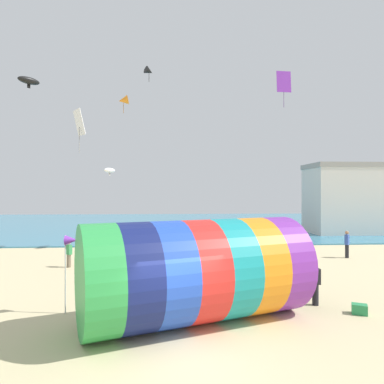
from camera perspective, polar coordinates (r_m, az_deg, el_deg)
The scene contains 16 objects.
ground_plane at distance 10.24m, azimuth -1.41°, elevation -25.49°, with size 120.00×120.00×0.00m, color #CCBA8C.
sea at distance 47.92m, azimuth -3.07°, elevation -5.25°, with size 120.00×40.00×0.10m, color teal.
giant_inflatable_tube at distance 11.97m, azimuth 0.71°, elevation -12.95°, with size 8.31×5.83×3.45m.
kite_handler at distance 14.61m, azimuth 19.88°, elevation -14.13°, with size 0.37×0.24×1.66m.
kite_white_parafoil at distance 27.35m, azimuth -13.58°, elevation 3.52°, with size 1.02×1.33×0.65m.
kite_white_diamond at distance 16.75m, azimuth -18.27°, elevation 10.86°, with size 0.72×0.83×1.97m.
kite_purple_diamond at distance 26.04m, azimuth 15.06°, elevation 17.28°, with size 1.05×0.24×2.56m.
kite_black_delta at distance 27.22m, azimuth -7.18°, elevation 19.34°, with size 0.92×0.88×1.16m.
kite_orange_delta at distance 27.51m, azimuth -11.36°, elevation 14.74°, with size 0.91×0.79×1.40m.
kite_black_parafoil at distance 24.17m, azimuth -25.56°, elevation 16.40°, with size 1.31×1.35×0.71m.
bystander_near_water at distance 25.39m, azimuth 24.41°, elevation -7.88°, with size 0.41×0.41×1.81m.
bystander_mid_beach at distance 20.44m, azimuth 3.58°, elevation -10.12°, with size 0.36×0.42×1.62m.
bystander_far_left at distance 21.60m, azimuth -19.84°, elevation -9.71°, with size 0.42×0.40×1.54m.
promenade_building at distance 40.37m, azimuth 25.86°, elevation -1.01°, with size 10.42×5.11×7.42m.
beach_flag at distance 13.30m, azimuth -19.53°, elevation -8.14°, with size 0.47×0.36×2.84m.
cooler_box at distance 14.36m, azimuth 26.14°, elevation -17.13°, with size 0.52×0.36×0.36m, color #268C4C.
Camera 1 is at (-0.33, -9.24, 4.40)m, focal length 32.00 mm.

